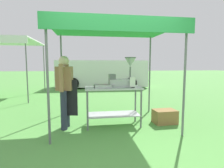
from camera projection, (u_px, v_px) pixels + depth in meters
The scene contains 10 objects.
ground_plane at pixel (96, 93), 8.99m from camera, with size 70.00×70.00×0.00m, color #519342.
stall_canopy at pixel (113, 31), 4.04m from camera, with size 2.76×2.10×2.27m.
donut_cart at pixel (113, 98), 4.10m from camera, with size 1.29×0.56×0.91m.
donut_tray at pixel (103, 87), 3.99m from camera, with size 0.40×0.29×0.07m.
donut_fryer at pixel (123, 76), 4.13m from camera, with size 0.63×0.28×0.69m.
menu_sign at pixel (133, 83), 3.95m from camera, with size 0.13×0.05×0.24m.
vendor at pixel (65, 88), 3.92m from camera, with size 0.46×0.54×1.61m.
supply_crate at pixel (165, 116), 4.33m from camera, with size 0.55×0.40×0.33m.
van_white at pixel (102, 73), 11.39m from camera, with size 5.61×2.30×1.69m.
neighbour_tent at pixel (2, 42), 7.56m from camera, with size 2.87×3.03×2.47m.
Camera 1 is at (-0.55, -2.91, 1.41)m, focal length 28.52 mm.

